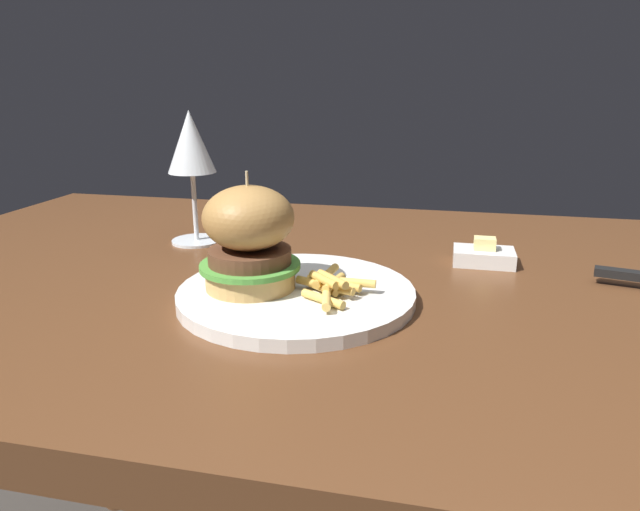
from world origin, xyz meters
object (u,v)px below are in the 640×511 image
at_px(main_plate, 296,294).
at_px(wine_glass, 191,147).
at_px(burger_sandwich, 249,238).
at_px(butter_dish, 484,255).

distance_m(main_plate, wine_glass, 0.31).
relative_size(burger_sandwich, butter_dish, 1.64).
xyz_separation_m(burger_sandwich, butter_dish, (0.26, 0.19, -0.06)).
relative_size(wine_glass, butter_dish, 2.46).
bearing_deg(butter_dish, wine_glass, 177.70).
height_order(wine_glass, butter_dish, wine_glass).
relative_size(main_plate, wine_glass, 1.35).
distance_m(burger_sandwich, butter_dish, 0.32).
bearing_deg(burger_sandwich, butter_dish, 35.82).
bearing_deg(butter_dish, main_plate, -139.24).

